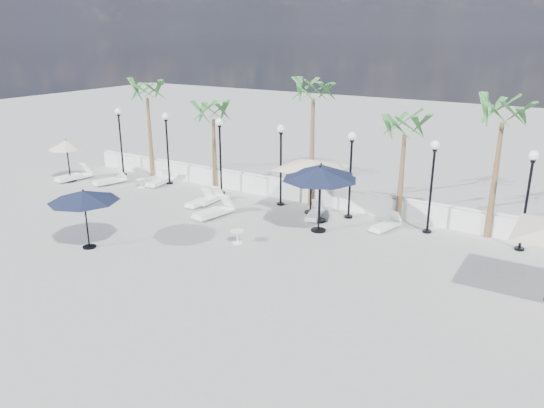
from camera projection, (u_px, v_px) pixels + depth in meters
The scene contains 30 objects.
ground at pixel (193, 250), 19.99m from camera, with size 100.00×100.00×0.00m, color gray.
balustrade at pixel (291, 190), 25.93m from camera, with size 26.00×0.30×1.01m.
lamppost_0 at pixel (120, 132), 29.71m from camera, with size 0.36×0.36×3.84m.
lamppost_1 at pixel (167, 138), 27.97m from camera, with size 0.36×0.36×3.84m.
lamppost_2 at pixel (220, 145), 26.23m from camera, with size 0.36×0.36×3.84m.
lamppost_3 at pixel (281, 154), 24.49m from camera, with size 0.36×0.36×3.84m.
lamppost_4 at pixel (351, 163), 22.75m from camera, with size 0.36×0.36×3.84m.
lamppost_5 at pixel (433, 174), 21.01m from camera, with size 0.36×0.36×3.84m.
lamppost_6 at pixel (529, 187), 19.27m from camera, with size 0.36×0.36×3.84m.
palm_0 at pixel (147, 95), 28.98m from camera, with size 2.60×2.60×5.50m.
palm_1 at pixel (213, 116), 26.98m from camera, with size 2.60×2.60×4.70m.
palm_2 at pixel (313, 96), 23.72m from camera, with size 2.60×2.60×6.10m.
palm_3 at pixel (405, 131), 21.95m from camera, with size 2.60×2.60×4.90m.
palm_4 at pixel (503, 119), 19.87m from camera, with size 2.60×2.60×5.70m.
lounger_0 at pixel (74, 176), 29.33m from camera, with size 0.98×2.12×0.76m.
lounger_1 at pixel (110, 180), 28.59m from camera, with size 1.11×1.88×0.67m.
lounger_2 at pixel (160, 181), 28.48m from camera, with size 0.80×1.88×0.68m.
lounger_3 at pixel (210, 199), 25.47m from camera, with size 0.57×1.66×0.62m.
lounger_4 at pixel (200, 201), 25.11m from camera, with size 0.55×1.64×0.61m.
lounger_5 at pixel (214, 211), 23.55m from camera, with size 1.02×2.14×0.77m.
lounger_6 at pixel (315, 213), 23.42m from camera, with size 0.91×1.72×0.61m.
lounger_7 at pixel (386, 225), 22.02m from camera, with size 0.90×1.73×0.62m.
side_table_0 at pixel (119, 172), 30.19m from camera, with size 0.45×0.45×0.44m.
side_table_1 at pixel (141, 182), 27.96m from camera, with size 0.49×0.49×0.47m.
side_table_2 at pixel (237, 236), 20.59m from camera, with size 0.54×0.54×0.52m.
parasol_navy_left at pixel (84, 196), 19.64m from camera, with size 2.64×2.64×2.33m.
parasol_navy_mid at pixel (321, 170), 22.42m from camera, with size 2.89×2.89×2.59m.
parasol_navy_right at pixel (320, 174), 21.19m from camera, with size 3.11×3.11×2.79m.
parasol_cream_sq_a at pixel (312, 160), 23.38m from camera, with size 5.42×5.42×2.66m.
parasol_cream_small at pixel (66, 145), 28.59m from camera, with size 1.92×1.92×2.36m.
Camera 1 is at (12.20, -14.17, 7.87)m, focal length 35.00 mm.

